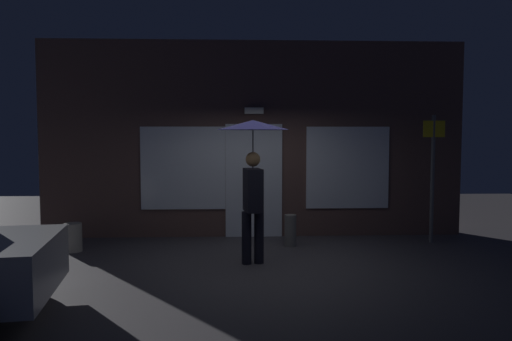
{
  "coord_description": "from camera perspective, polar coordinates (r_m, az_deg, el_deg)",
  "views": [
    {
      "loc": [
        -0.38,
        -7.46,
        1.98
      ],
      "look_at": [
        -0.05,
        0.12,
        1.44
      ],
      "focal_mm": 34.95,
      "sensor_mm": 36.0,
      "label": 1
    }
  ],
  "objects": [
    {
      "name": "street_sign_post",
      "position": [
        9.68,
        19.56,
        -0.03
      ],
      "size": [
        0.4,
        0.07,
        2.35
      ],
      "color": "#595B60",
      "rests_on": "ground"
    },
    {
      "name": "ground_plane",
      "position": [
        7.73,
        0.39,
        -10.81
      ],
      "size": [
        18.0,
        18.0,
        0.0
      ],
      "primitive_type": "plane",
      "color": "#423F44"
    },
    {
      "name": "person_with_umbrella",
      "position": [
        7.59,
        -0.35,
        1.66
      ],
      "size": [
        1.11,
        1.11,
        2.21
      ],
      "rotation": [
        0.0,
        0.0,
        -1.41
      ],
      "color": "black",
      "rests_on": "ground"
    },
    {
      "name": "building_facade",
      "position": [
        9.81,
        -0.26,
        3.47
      ],
      "size": [
        8.23,
        0.48,
        3.8
      ],
      "color": "brown",
      "rests_on": "ground"
    },
    {
      "name": "sidewalk_bollard_2",
      "position": [
        9.12,
        -20.21,
        -7.2
      ],
      "size": [
        0.3,
        0.3,
        0.49
      ],
      "primitive_type": "cylinder",
      "color": "#9E998E",
      "rests_on": "ground"
    },
    {
      "name": "sidewalk_bollard",
      "position": [
        8.98,
        3.96,
        -6.86
      ],
      "size": [
        0.21,
        0.21,
        0.57
      ],
      "primitive_type": "cylinder",
      "color": "slate",
      "rests_on": "ground"
    }
  ]
}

